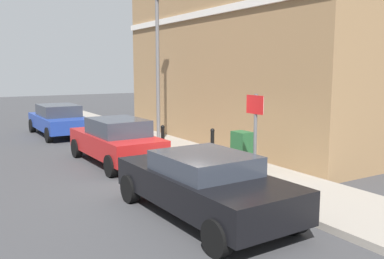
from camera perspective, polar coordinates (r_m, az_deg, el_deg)
name	(u,v)px	position (r m, az deg, el deg)	size (l,w,h in m)	color
ground	(183,185)	(10.99, -1.22, -7.67)	(80.00, 80.00, 0.00)	#38383A
sidewalk	(151,142)	(17.05, -5.69, -1.69)	(2.50, 30.00, 0.15)	gray
corner_building	(276,49)	(18.21, 11.43, 10.81)	(7.73, 12.49, 7.73)	olive
car_black	(203,183)	(8.57, 1.58, -7.37)	(2.08, 4.49, 1.34)	black
car_red	(116,140)	(13.53, -10.39, -1.46)	(1.89, 4.28, 1.47)	maroon
car_blue	(59,119)	(19.88, -17.85, 1.32)	(1.94, 4.45, 1.42)	navy
utility_cabinet	(242,153)	(11.73, 6.85, -3.28)	(0.46, 0.61, 1.15)	#1E4C28
bollard_near_cabinet	(212,143)	(13.06, 2.82, -1.93)	(0.14, 0.14, 1.04)	black
bollard_far_kerb	(163,139)	(13.84, -4.04, -1.36)	(0.14, 0.14, 1.04)	black
street_sign	(255,127)	(9.91, 8.66, 0.30)	(0.08, 0.60, 2.30)	#59595B
lamppost	(158,62)	(16.06, -4.74, 9.28)	(0.20, 0.44, 5.72)	#59595B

